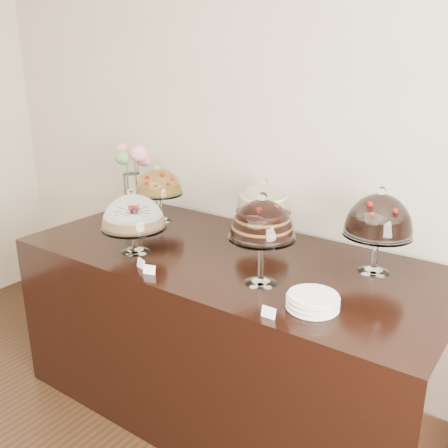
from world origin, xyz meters
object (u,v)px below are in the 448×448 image
Objects in this scene: cake_stand_choco_layer at (262,223)px; cake_stand_cheesecake at (263,200)px; display_counter at (229,332)px; cake_stand_fruit_tart at (159,184)px; cake_stand_dark_choco at (379,218)px; flower_vase at (133,171)px; plate_stack at (313,302)px; cake_stand_sugar_sponge at (133,214)px.

cake_stand_cheesecake is (-0.29, 0.49, -0.06)m from cake_stand_choco_layer.
display_counter is 6.11× the size of cake_stand_fruit_tart.
display_counter is at bearing -161.47° from cake_stand_dark_choco.
cake_stand_dark_choco is 1.65m from flower_vase.
cake_stand_choco_layer is at bearing 163.50° from plate_stack.
cake_stand_fruit_tart is 1.38m from plate_stack.
plate_stack is at bearing -25.00° from display_counter.
display_counter is at bearing 155.00° from plate_stack.
cake_stand_fruit_tart is at bearing -173.16° from cake_stand_cheesecake.
cake_stand_fruit_tart is at bearing 158.67° from plate_stack.
cake_stand_fruit_tart is (-0.69, -0.08, 0.01)m from cake_stand_cheesecake.
cake_stand_sugar_sponge is 0.74m from cake_stand_choco_layer.
flower_vase is (-1.28, 0.50, -0.03)m from cake_stand_choco_layer.
plate_stack is (0.58, -0.58, -0.19)m from cake_stand_cheesecake.
cake_stand_fruit_tart reaches higher than cake_stand_sugar_sponge.
cake_stand_cheesecake is (0.01, 0.30, 0.67)m from display_counter.
cake_stand_fruit_tart is 1.74× the size of plate_stack.
display_counter is 5.35× the size of cake_stand_dark_choco.
plate_stack is at bearing -20.34° from flower_vase.
cake_stand_fruit_tart is 0.83× the size of flower_vase.
cake_stand_choco_layer is (0.73, 0.05, 0.08)m from cake_stand_sugar_sponge.
flower_vase is 2.11× the size of plate_stack.
cake_stand_fruit_tart is (-0.67, 0.22, 0.68)m from display_counter.
flower_vase reaches higher than cake_stand_choco_layer.
display_counter is 0.74m from cake_stand_cheesecake.
cake_stand_choco_layer is 0.40m from plate_stack.
flower_vase is (-1.65, 0.08, -0.01)m from cake_stand_dark_choco.
flower_vase is at bearing 179.67° from cake_stand_cheesecake.
cake_stand_sugar_sponge is 1.04m from plate_stack.
cake_stand_dark_choco is (1.10, 0.47, 0.06)m from cake_stand_sugar_sponge.
plate_stack is at bearing -21.33° from cake_stand_fruit_tart.
cake_stand_choco_layer reaches higher than cake_stand_dark_choco.
cake_stand_dark_choco is 1.34m from cake_stand_fruit_tart.
cake_stand_cheesecake is at bearing 120.33° from cake_stand_choco_layer.
flower_vase is 1.69m from plate_stack.
cake_stand_dark_choco reaches higher than cake_stand_cheesecake.
cake_stand_cheesecake is 0.85× the size of cake_stand_dark_choco.
cake_stand_choco_layer reaches higher than plate_stack.
cake_stand_dark_choco is 0.94× the size of flower_vase.
flower_vase is at bearing 158.80° from cake_stand_choco_layer.
cake_stand_sugar_sponge is at bearing -44.95° from flower_vase.
display_counter is 0.98m from cake_stand_fruit_tart.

